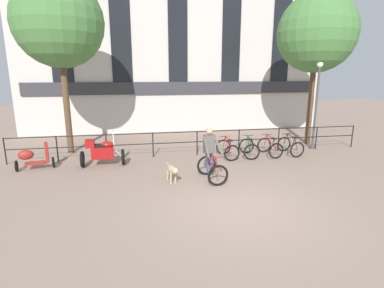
{
  "coord_description": "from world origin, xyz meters",
  "views": [
    {
      "loc": [
        -2.53,
        -6.99,
        3.41
      ],
      "look_at": [
        -0.66,
        2.86,
        1.05
      ],
      "focal_mm": 28.0,
      "sensor_mm": 36.0,
      "label": 1
    }
  ],
  "objects_px": {
    "parked_motorcycle": "(102,152)",
    "parked_bicycle_mid_right": "(270,147)",
    "parked_bicycle_near_lamp": "(228,149)",
    "cyclist_with_bike": "(211,157)",
    "street_lamp": "(316,101)",
    "dog": "(172,170)",
    "parked_bicycle_mid_left": "(249,148)",
    "parked_scooter": "(33,157)",
    "parked_bicycle_far_end": "(290,146)"
  },
  "relations": [
    {
      "from": "parked_scooter",
      "to": "parked_motorcycle",
      "type": "bearing_deg",
      "value": -103.28
    },
    {
      "from": "parked_bicycle_mid_right",
      "to": "street_lamp",
      "type": "xyz_separation_m",
      "value": [
        2.46,
        0.73,
        1.87
      ]
    },
    {
      "from": "cyclist_with_bike",
      "to": "parked_motorcycle",
      "type": "height_order",
      "value": "cyclist_with_bike"
    },
    {
      "from": "parked_bicycle_near_lamp",
      "to": "parked_motorcycle",
      "type": "bearing_deg",
      "value": 0.45
    },
    {
      "from": "parked_bicycle_mid_right",
      "to": "street_lamp",
      "type": "relative_size",
      "value": 0.29
    },
    {
      "from": "cyclist_with_bike",
      "to": "parked_bicycle_far_end",
      "type": "xyz_separation_m",
      "value": [
        4.15,
        2.37,
        -0.41
      ]
    },
    {
      "from": "parked_bicycle_mid_left",
      "to": "parked_bicycle_far_end",
      "type": "bearing_deg",
      "value": -170.69
    },
    {
      "from": "parked_bicycle_far_end",
      "to": "street_lamp",
      "type": "distance_m",
      "value": 2.52
    },
    {
      "from": "parked_bicycle_far_end",
      "to": "parked_scooter",
      "type": "distance_m",
      "value": 10.23
    },
    {
      "from": "parked_bicycle_mid_left",
      "to": "parked_bicycle_mid_right",
      "type": "distance_m",
      "value": 0.94
    },
    {
      "from": "parked_motorcycle",
      "to": "parked_bicycle_mid_right",
      "type": "distance_m",
      "value": 6.88
    },
    {
      "from": "parked_motorcycle",
      "to": "parked_bicycle_mid_left",
      "type": "relative_size",
      "value": 1.35
    },
    {
      "from": "dog",
      "to": "parked_bicycle_mid_left",
      "type": "xyz_separation_m",
      "value": [
        3.56,
        2.5,
        -0.06
      ]
    },
    {
      "from": "parked_motorcycle",
      "to": "parked_bicycle_mid_left",
      "type": "bearing_deg",
      "value": -90.26
    },
    {
      "from": "parked_motorcycle",
      "to": "parked_bicycle_near_lamp",
      "type": "relative_size",
      "value": 1.43
    },
    {
      "from": "parked_bicycle_mid_left",
      "to": "parked_scooter",
      "type": "distance_m",
      "value": 8.35
    },
    {
      "from": "parked_motorcycle",
      "to": "parked_bicycle_mid_left",
      "type": "xyz_separation_m",
      "value": [
        5.93,
        0.25,
        -0.2
      ]
    },
    {
      "from": "parked_motorcycle",
      "to": "parked_bicycle_near_lamp",
      "type": "bearing_deg",
      "value": -89.8
    },
    {
      "from": "dog",
      "to": "parked_bicycle_far_end",
      "type": "distance_m",
      "value": 5.99
    },
    {
      "from": "parked_bicycle_far_end",
      "to": "street_lamp",
      "type": "bearing_deg",
      "value": -157.31
    },
    {
      "from": "dog",
      "to": "parked_motorcycle",
      "type": "xyz_separation_m",
      "value": [
        -2.36,
        2.25,
        0.15
      ]
    },
    {
      "from": "cyclist_with_bike",
      "to": "dog",
      "type": "bearing_deg",
      "value": -179.64
    },
    {
      "from": "parked_bicycle_mid_left",
      "to": "parked_scooter",
      "type": "height_order",
      "value": "parked_scooter"
    },
    {
      "from": "cyclist_with_bike",
      "to": "parked_bicycle_mid_right",
      "type": "height_order",
      "value": "cyclist_with_bike"
    },
    {
      "from": "street_lamp",
      "to": "dog",
      "type": "bearing_deg",
      "value": -155.13
    },
    {
      "from": "dog",
      "to": "parked_scooter",
      "type": "bearing_deg",
      "value": 144.56
    },
    {
      "from": "parked_bicycle_near_lamp",
      "to": "street_lamp",
      "type": "bearing_deg",
      "value": -172.93
    },
    {
      "from": "parked_bicycle_near_lamp",
      "to": "parked_bicycle_mid_right",
      "type": "bearing_deg",
      "value": 177.55
    },
    {
      "from": "cyclist_with_bike",
      "to": "parked_bicycle_mid_left",
      "type": "height_order",
      "value": "cyclist_with_bike"
    },
    {
      "from": "dog",
      "to": "parked_bicycle_mid_left",
      "type": "bearing_deg",
      "value": 25.05
    },
    {
      "from": "cyclist_with_bike",
      "to": "parked_bicycle_mid_right",
      "type": "xyz_separation_m",
      "value": [
        3.21,
        2.37,
        -0.41
      ]
    },
    {
      "from": "dog",
      "to": "street_lamp",
      "type": "relative_size",
      "value": 0.26
    },
    {
      "from": "parked_motorcycle",
      "to": "parked_scooter",
      "type": "relative_size",
      "value": 1.21
    },
    {
      "from": "cyclist_with_bike",
      "to": "parked_bicycle_far_end",
      "type": "bearing_deg",
      "value": 24.17
    },
    {
      "from": "parked_scooter",
      "to": "street_lamp",
      "type": "bearing_deg",
      "value": -98.03
    },
    {
      "from": "parked_bicycle_mid_right",
      "to": "parked_scooter",
      "type": "xyz_separation_m",
      "value": [
        -9.29,
        -0.23,
        0.1
      ]
    },
    {
      "from": "dog",
      "to": "parked_bicycle_near_lamp",
      "type": "relative_size",
      "value": 0.91
    },
    {
      "from": "street_lamp",
      "to": "cyclist_with_bike",
      "type": "bearing_deg",
      "value": -151.37
    },
    {
      "from": "parked_motorcycle",
      "to": "parked_bicycle_far_end",
      "type": "distance_m",
      "value": 7.82
    },
    {
      "from": "parked_motorcycle",
      "to": "street_lamp",
      "type": "relative_size",
      "value": 0.41
    },
    {
      "from": "parked_bicycle_mid_right",
      "to": "parked_scooter",
      "type": "bearing_deg",
      "value": -1.63
    },
    {
      "from": "parked_bicycle_mid_right",
      "to": "parked_scooter",
      "type": "distance_m",
      "value": 9.29
    },
    {
      "from": "cyclist_with_bike",
      "to": "dog",
      "type": "xyz_separation_m",
      "value": [
        -1.29,
        -0.13,
        -0.35
      ]
    },
    {
      "from": "cyclist_with_bike",
      "to": "parked_bicycle_mid_right",
      "type": "relative_size",
      "value": 1.49
    },
    {
      "from": "parked_bicycle_mid_right",
      "to": "parked_bicycle_far_end",
      "type": "height_order",
      "value": "same"
    },
    {
      "from": "parked_bicycle_near_lamp",
      "to": "street_lamp",
      "type": "height_order",
      "value": "street_lamp"
    },
    {
      "from": "cyclist_with_bike",
      "to": "street_lamp",
      "type": "bearing_deg",
      "value": 23.12
    },
    {
      "from": "parked_bicycle_near_lamp",
      "to": "parked_bicycle_mid_left",
      "type": "relative_size",
      "value": 0.95
    },
    {
      "from": "dog",
      "to": "parked_bicycle_mid_right",
      "type": "bearing_deg",
      "value": 19.01
    },
    {
      "from": "cyclist_with_bike",
      "to": "street_lamp",
      "type": "height_order",
      "value": "street_lamp"
    }
  ]
}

